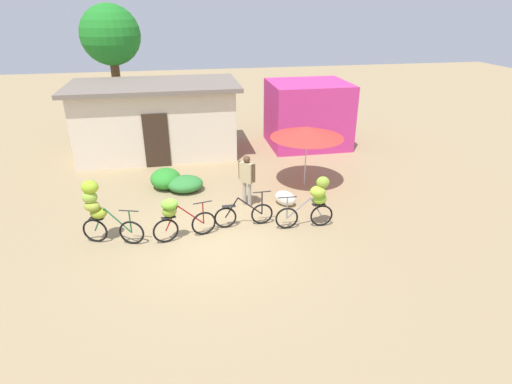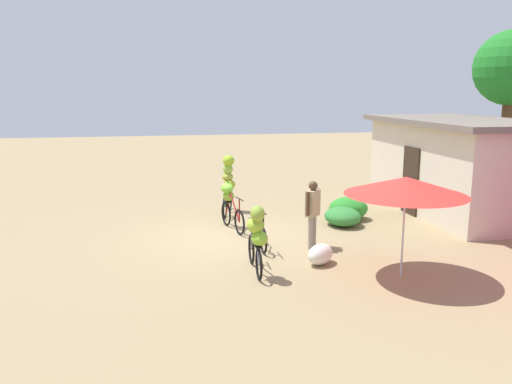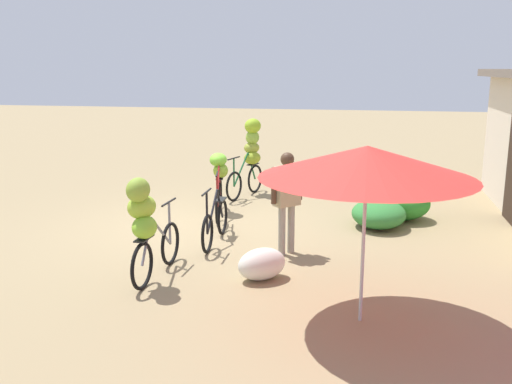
{
  "view_description": "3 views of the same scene",
  "coord_description": "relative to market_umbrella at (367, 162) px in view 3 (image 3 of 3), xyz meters",
  "views": [
    {
      "loc": [
        -0.65,
        -9.36,
        5.65
      ],
      "look_at": [
        1.3,
        0.94,
        0.85
      ],
      "focal_mm": 29.34,
      "sensor_mm": 36.0,
      "label": 1
    },
    {
      "loc": [
        12.28,
        -1.61,
        3.65
      ],
      "look_at": [
        0.02,
        0.74,
        1.15
      ],
      "focal_mm": 35.87,
      "sensor_mm": 36.0,
      "label": 2
    },
    {
      "loc": [
        9.35,
        3.05,
        2.82
      ],
      "look_at": [
        0.3,
        1.19,
        0.76
      ],
      "focal_mm": 38.9,
      "sensor_mm": 36.0,
      "label": 3
    }
  ],
  "objects": [
    {
      "name": "market_umbrella",
      "position": [
        0.0,
        0.0,
        0.0
      ],
      "size": [
        2.36,
        2.36,
        2.02
      ],
      "color": "beige",
      "rests_on": "ground"
    },
    {
      "name": "hedge_bush_front_left",
      "position": [
        -4.58,
        0.65,
        -1.52
      ],
      "size": [
        0.99,
        1.11,
        0.64
      ],
      "primitive_type": "ellipsoid",
      "color": "#2C892A",
      "rests_on": "ground"
    },
    {
      "name": "bicycle_by_shop",
      "position": [
        -0.58,
        -2.81,
        -0.98
      ],
      "size": [
        1.6,
        0.47,
        1.48
      ],
      "color": "black",
      "rests_on": "ground"
    },
    {
      "name": "produce_sack",
      "position": [
        -1.01,
        -1.34,
        -1.62
      ],
      "size": [
        0.79,
        0.82,
        0.44
      ],
      "primitive_type": "ellipsoid",
      "rotation": [
        0.0,
        0.0,
        2.29
      ],
      "color": "silver",
      "rests_on": "ground"
    },
    {
      "name": "bicycle_leftmost",
      "position": [
        -6.15,
        -2.6,
        -0.83
      ],
      "size": [
        1.57,
        0.61,
        1.72
      ],
      "color": "black",
      "rests_on": "ground"
    },
    {
      "name": "person_vendor",
      "position": [
        -2.16,
        -1.18,
        -0.87
      ],
      "size": [
        0.44,
        0.43,
        1.59
      ],
      "color": "gray",
      "rests_on": "ground"
    },
    {
      "name": "hedge_bush_front_right",
      "position": [
        -3.95,
        0.24,
        -1.59
      ],
      "size": [
        1.15,
        0.97,
        0.5
      ],
      "primitive_type": "ellipsoid",
      "color": "#327F36",
      "rests_on": "ground"
    },
    {
      "name": "ground_plane",
      "position": [
        -3.35,
        -3.04,
        -1.84
      ],
      "size": [
        60.0,
        60.0,
        0.0
      ],
      "primitive_type": "plane",
      "color": "#978059"
    },
    {
      "name": "bicycle_center_loaded",
      "position": [
        -2.45,
        -2.41,
        -1.5
      ],
      "size": [
        1.63,
        0.15,
        0.99
      ],
      "color": "black",
      "rests_on": "ground"
    },
    {
      "name": "bicycle_near_pile",
      "position": [
        -4.26,
        -2.83,
        -1.12
      ],
      "size": [
        1.64,
        0.47,
        1.2
      ],
      "color": "black",
      "rests_on": "ground"
    }
  ]
}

